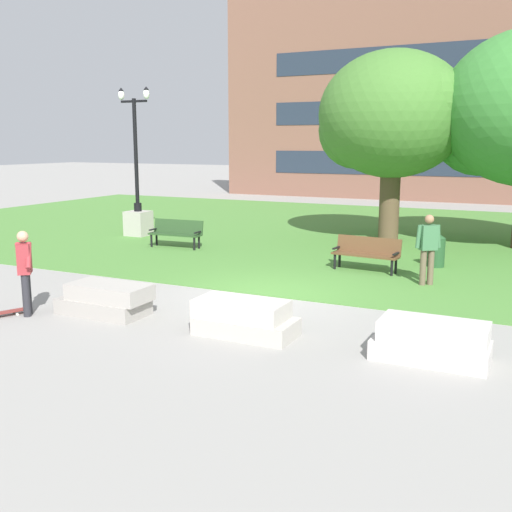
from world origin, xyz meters
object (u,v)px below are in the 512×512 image
concrete_block_left (244,318)px  person_bystander_near_lawn (428,246)px  concrete_block_right (432,342)px  person_skateboarder (25,268)px  lamp_post_right (138,206)px  skateboard (4,312)px  park_bench_far_left (176,232)px  park_bench_near_right (367,252)px  concrete_block_center (106,300)px  trash_bin (436,249)px

concrete_block_left → person_bystander_near_lawn: 5.80m
concrete_block_right → person_skateboarder: 7.83m
concrete_block_right → lamp_post_right: size_ratio=0.34×
skateboard → park_bench_far_left: (-1.27, 8.18, 0.45)m
park_bench_near_right → park_bench_far_left: (-6.61, 0.86, 0.00)m
park_bench_near_right → park_bench_far_left: size_ratio=1.01×
park_bench_near_right → park_bench_far_left: bearing=172.6°
person_skateboarder → park_bench_near_right: (4.99, 7.03, -0.43)m
park_bench_near_right → lamp_post_right: 9.64m
concrete_block_left → park_bench_near_right: 6.28m
concrete_block_center → park_bench_near_right: park_bench_near_right is taller
concrete_block_left → person_skateboarder: size_ratio=1.07×
skateboard → lamp_post_right: (-3.98, 9.75, 1.01)m
concrete_block_center → trash_bin: size_ratio=1.99×
trash_bin → skateboard: bearing=-128.6°
person_skateboarder → lamp_post_right: 10.40m
concrete_block_right → lamp_post_right: bearing=144.8°
person_skateboarder → skateboard: size_ratio=1.69×
person_skateboarder → skateboard: 0.99m
park_bench_near_right → lamp_post_right: (-9.31, 2.43, 0.56)m
park_bench_far_left → trash_bin: trash_bin is taller
concrete_block_left → person_skateboarder: (-4.48, -0.77, 0.66)m
lamp_post_right → person_bystander_near_lawn: (11.07, -3.39, -0.11)m
skateboard → trash_bin: size_ratio=1.05×
concrete_block_center → trash_bin: trash_bin is taller
person_skateboarder → skateboard: (-0.34, -0.29, -0.88)m
park_bench_far_left → person_skateboarder: bearing=-78.4°
concrete_block_left → trash_bin: size_ratio=1.90×
park_bench_near_right → person_bystander_near_lawn: bearing=-28.7°
concrete_block_right → park_bench_far_left: (-9.37, 6.96, 0.23)m
lamp_post_right → trash_bin: 10.97m
trash_bin → person_skateboarder: bearing=-128.1°
concrete_block_right → person_bystander_near_lawn: 5.28m
concrete_block_right → trash_bin: trash_bin is taller
person_skateboarder → person_bystander_near_lawn: (6.75, 6.07, 0.02)m
concrete_block_left → person_bystander_near_lawn: bearing=66.8°
skateboard → lamp_post_right: lamp_post_right is taller
park_bench_near_right → trash_bin: bearing=40.7°
person_skateboarder → concrete_block_left: bearing=9.8°
person_bystander_near_lawn → park_bench_far_left: bearing=167.7°
skateboard → person_skateboarder: bearing=40.4°
skateboard → lamp_post_right: bearing=112.2°
concrete_block_left → concrete_block_right: bearing=2.7°
park_bench_near_right → concrete_block_left: bearing=-94.7°
concrete_block_left → skateboard: concrete_block_left is taller
park_bench_near_right → person_bystander_near_lawn: 2.05m
skateboard → concrete_block_left: bearing=12.4°
concrete_block_left → lamp_post_right: bearing=135.4°
trash_bin → person_bystander_near_lawn: bearing=-85.9°
concrete_block_center → concrete_block_right: same height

